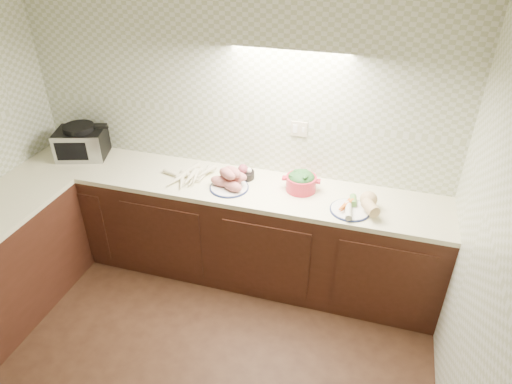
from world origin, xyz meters
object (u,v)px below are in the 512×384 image
(sweet_potato_plate, at_px, (230,180))
(dutch_oven, at_px, (301,181))
(onion_bowl, at_px, (245,173))
(veg_plate, at_px, (360,203))
(toaster_oven, at_px, (81,142))
(parsnip_pile, at_px, (187,177))

(sweet_potato_plate, xyz_separation_m, dutch_oven, (0.55, 0.13, 0.01))
(sweet_potato_plate, relative_size, onion_bowl, 2.04)
(onion_bowl, bearing_deg, veg_plate, -11.71)
(toaster_oven, height_order, dutch_oven, toaster_oven)
(sweet_potato_plate, relative_size, veg_plate, 0.83)
(parsnip_pile, xyz_separation_m, onion_bowl, (0.44, 0.17, 0.01))
(parsnip_pile, height_order, dutch_oven, dutch_oven)
(toaster_oven, bearing_deg, onion_bowl, -16.44)
(dutch_oven, height_order, veg_plate, dutch_oven)
(dutch_oven, bearing_deg, onion_bowl, 168.16)
(parsnip_pile, xyz_separation_m, veg_plate, (1.39, -0.03, 0.02))
(onion_bowl, xyz_separation_m, dutch_oven, (0.48, -0.05, 0.04))
(veg_plate, bearing_deg, dutch_oven, 163.00)
(parsnip_pile, bearing_deg, sweet_potato_plate, -1.62)
(onion_bowl, bearing_deg, sweet_potato_plate, -109.32)
(sweet_potato_plate, bearing_deg, toaster_oven, 174.26)
(toaster_oven, relative_size, dutch_oven, 1.62)
(parsnip_pile, relative_size, sweet_potato_plate, 1.47)
(veg_plate, bearing_deg, onion_bowl, 168.29)
(onion_bowl, distance_m, veg_plate, 0.98)
(parsnip_pile, distance_m, sweet_potato_plate, 0.37)
(parsnip_pile, xyz_separation_m, dutch_oven, (0.92, 0.12, 0.05))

